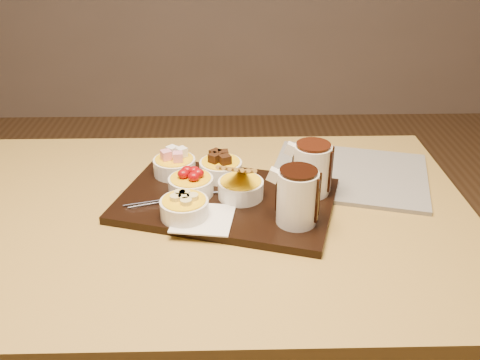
{
  "coord_description": "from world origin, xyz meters",
  "views": [
    {
      "loc": [
        0.07,
        -0.99,
        1.35
      ],
      "look_at": [
        0.09,
        0.03,
        0.81
      ],
      "focal_mm": 40.0,
      "sensor_mm": 36.0,
      "label": 1
    }
  ],
  "objects_px": {
    "bowl_strawberries": "(191,186)",
    "pitcher_dark_chocolate": "(297,198)",
    "dining_table": "(199,249)",
    "serving_board": "(226,200)",
    "pitcher_milk_chocolate": "(312,170)",
    "newspaper": "(349,174)"
  },
  "relations": [
    {
      "from": "bowl_strawberries",
      "to": "pitcher_dark_chocolate",
      "type": "height_order",
      "value": "pitcher_dark_chocolate"
    },
    {
      "from": "serving_board",
      "to": "pitcher_milk_chocolate",
      "type": "height_order",
      "value": "pitcher_milk_chocolate"
    },
    {
      "from": "dining_table",
      "to": "bowl_strawberries",
      "type": "bearing_deg",
      "value": 107.84
    },
    {
      "from": "pitcher_dark_chocolate",
      "to": "newspaper",
      "type": "bearing_deg",
      "value": 72.3
    },
    {
      "from": "dining_table",
      "to": "pitcher_dark_chocolate",
      "type": "height_order",
      "value": "pitcher_dark_chocolate"
    },
    {
      "from": "serving_board",
      "to": "pitcher_milk_chocolate",
      "type": "distance_m",
      "value": 0.2
    },
    {
      "from": "serving_board",
      "to": "dining_table",
      "type": "bearing_deg",
      "value": -137.15
    },
    {
      "from": "serving_board",
      "to": "newspaper",
      "type": "height_order",
      "value": "serving_board"
    },
    {
      "from": "dining_table",
      "to": "newspaper",
      "type": "height_order",
      "value": "newspaper"
    },
    {
      "from": "serving_board",
      "to": "bowl_strawberries",
      "type": "relative_size",
      "value": 4.6
    },
    {
      "from": "newspaper",
      "to": "pitcher_milk_chocolate",
      "type": "bearing_deg",
      "value": -120.07
    },
    {
      "from": "bowl_strawberries",
      "to": "pitcher_dark_chocolate",
      "type": "distance_m",
      "value": 0.25
    },
    {
      "from": "pitcher_milk_chocolate",
      "to": "newspaper",
      "type": "height_order",
      "value": "pitcher_milk_chocolate"
    },
    {
      "from": "dining_table",
      "to": "pitcher_dark_chocolate",
      "type": "relative_size",
      "value": 10.69
    },
    {
      "from": "dining_table",
      "to": "serving_board",
      "type": "bearing_deg",
      "value": 26.32
    },
    {
      "from": "dining_table",
      "to": "newspaper",
      "type": "bearing_deg",
      "value": 23.62
    },
    {
      "from": "dining_table",
      "to": "serving_board",
      "type": "xyz_separation_m",
      "value": [
        0.06,
        0.03,
        0.11
      ]
    },
    {
      "from": "dining_table",
      "to": "bowl_strawberries",
      "type": "height_order",
      "value": "bowl_strawberries"
    },
    {
      "from": "bowl_strawberries",
      "to": "pitcher_milk_chocolate",
      "type": "distance_m",
      "value": 0.27
    },
    {
      "from": "serving_board",
      "to": "bowl_strawberries",
      "type": "xyz_separation_m",
      "value": [
        -0.08,
        0.02,
        0.03
      ]
    },
    {
      "from": "pitcher_milk_chocolate",
      "to": "newspaper",
      "type": "relative_size",
      "value": 0.31
    },
    {
      "from": "dining_table",
      "to": "serving_board",
      "type": "relative_size",
      "value": 2.61
    }
  ]
}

